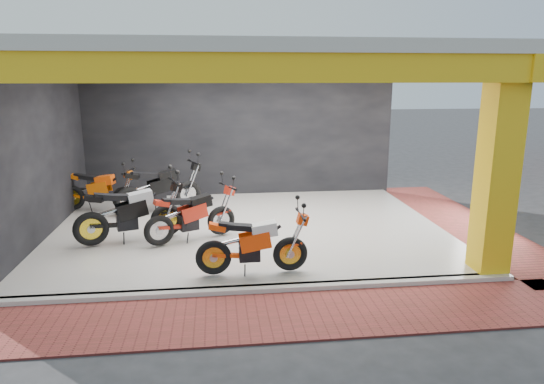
{
  "coord_description": "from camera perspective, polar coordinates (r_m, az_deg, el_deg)",
  "views": [
    {
      "loc": [
        -0.65,
        -7.77,
        3.18
      ],
      "look_at": [
        0.47,
        1.74,
        0.9
      ],
      "focal_mm": 32.0,
      "sensor_mm": 36.0,
      "label": 1
    }
  ],
  "objects": [
    {
      "name": "back_wall",
      "position": [
        12.97,
        -3.82,
        7.03
      ],
      "size": [
        8.2,
        0.2,
        3.5
      ],
      "primitive_type": "cube",
      "color": "black",
      "rests_on": "ground"
    },
    {
      "name": "paver_front",
      "position": [
        6.79,
        -0.45,
        -14.4
      ],
      "size": [
        9.0,
        1.4,
        0.03
      ],
      "primitive_type": "cube",
      "color": "maroon",
      "rests_on": "ground"
    },
    {
      "name": "showroom_floor",
      "position": [
        10.28,
        -2.77,
        -4.35
      ],
      "size": [
        8.0,
        6.0,
        0.1
      ],
      "primitive_type": "cube",
      "color": "silver",
      "rests_on": "ground"
    },
    {
      "name": "showroom_ceiling",
      "position": [
        9.8,
        -3.01,
        15.83
      ],
      "size": [
        8.4,
        6.4,
        0.2
      ],
      "primitive_type": "cube",
      "color": "beige",
      "rests_on": "corner_column"
    },
    {
      "name": "floor_kerb",
      "position": [
        7.47,
        -1.12,
        -11.39
      ],
      "size": [
        8.0,
        0.2,
        0.1
      ],
      "primitive_type": "cube",
      "color": "silver",
      "rests_on": "ground"
    },
    {
      "name": "paver_right",
      "position": [
        11.63,
        21.59,
        -3.37
      ],
      "size": [
        1.4,
        7.0,
        0.03
      ],
      "primitive_type": "cube",
      "color": "maroon",
      "rests_on": "ground"
    },
    {
      "name": "moto_row_a",
      "position": [
        9.65,
        -12.36,
        -1.44
      ],
      "size": [
        2.31,
        1.42,
        1.32
      ],
      "primitive_type": null,
      "rotation": [
        0.0,
        0.0,
        0.31
      ],
      "color": "black",
      "rests_on": "showroom_floor"
    },
    {
      "name": "moto_row_d",
      "position": [
        11.7,
        -9.89,
        1.25
      ],
      "size": [
        2.3,
        1.57,
        1.32
      ],
      "primitive_type": null,
      "rotation": [
        0.0,
        0.0,
        0.39
      ],
      "color": "black",
      "rests_on": "showroom_floor"
    },
    {
      "name": "header_beam_front",
      "position": [
        6.8,
        -1.26,
        14.4
      ],
      "size": [
        8.4,
        0.3,
        0.4
      ],
      "primitive_type": "cube",
      "color": "yellow",
      "rests_on": "corner_column"
    },
    {
      "name": "corner_column",
      "position": [
        8.41,
        24.99,
        2.34
      ],
      "size": [
        0.5,
        0.5,
        3.5
      ],
      "primitive_type": "cube",
      "color": "yellow",
      "rests_on": "ground"
    },
    {
      "name": "moto_hero",
      "position": [
        7.78,
        2.18,
        -5.38
      ],
      "size": [
        1.91,
        0.73,
        1.16
      ],
      "primitive_type": null,
      "rotation": [
        0.0,
        0.0,
        0.02
      ],
      "color": "#FF430A",
      "rests_on": "showroom_floor"
    },
    {
      "name": "ground",
      "position": [
        8.42,
        -1.8,
        -8.8
      ],
      "size": [
        80.0,
        80.0,
        0.0
      ],
      "primitive_type": "plane",
      "color": "#2D2D30",
      "rests_on": "ground"
    },
    {
      "name": "header_beam_right",
      "position": [
        10.82,
        19.28,
        13.3
      ],
      "size": [
        0.3,
        6.4,
        0.4
      ],
      "primitive_type": "cube",
      "color": "yellow",
      "rests_on": "corner_column"
    },
    {
      "name": "moto_row_c",
      "position": [
        11.72,
        -17.11,
        0.52
      ],
      "size": [
        2.04,
        1.15,
        1.18
      ],
      "primitive_type": null,
      "rotation": [
        0.0,
        0.0,
        -0.24
      ],
      "color": "#E05C09",
      "rests_on": "showroom_floor"
    },
    {
      "name": "moto_row_b",
      "position": [
        9.58,
        -6.04,
        -1.73
      ],
      "size": [
        2.07,
        1.45,
        1.19
      ],
      "primitive_type": null,
      "rotation": [
        0.0,
        0.0,
        0.42
      ],
      "color": "#AF2212",
      "rests_on": "showroom_floor"
    },
    {
      "name": "left_wall",
      "position": [
        10.46,
        -25.96,
        4.18
      ],
      "size": [
        0.2,
        6.2,
        3.5
      ],
      "primitive_type": "cube",
      "color": "black",
      "rests_on": "ground"
    }
  ]
}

